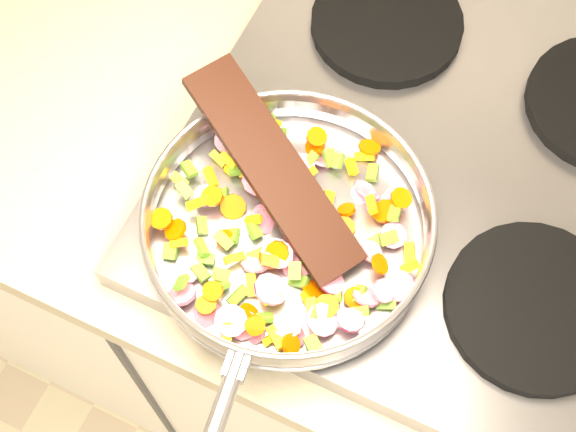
% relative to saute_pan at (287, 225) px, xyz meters
% --- Properties ---
extents(cooktop, '(0.60, 0.60, 0.04)m').
position_rel_saute_pan_xyz_m(cooktop, '(0.13, 0.18, -0.06)').
color(cooktop, '#939399').
rests_on(cooktop, counter_top).
extents(grate_fl, '(0.19, 0.19, 0.02)m').
position_rel_saute_pan_xyz_m(grate_fl, '(-0.01, 0.04, -0.04)').
color(grate_fl, black).
rests_on(grate_fl, cooktop).
extents(grate_fr, '(0.19, 0.19, 0.02)m').
position_rel_saute_pan_xyz_m(grate_fr, '(0.27, 0.04, -0.04)').
color(grate_fr, black).
rests_on(grate_fr, cooktop).
extents(grate_bl, '(0.19, 0.19, 0.02)m').
position_rel_saute_pan_xyz_m(grate_bl, '(-0.01, 0.32, -0.04)').
color(grate_bl, black).
rests_on(grate_bl, cooktop).
extents(saute_pan, '(0.34, 0.51, 0.05)m').
position_rel_saute_pan_xyz_m(saute_pan, '(0.00, 0.00, 0.00)').
color(saute_pan, '#9E9EA5').
rests_on(saute_pan, grate_fl).
extents(vegetable_heap, '(0.29, 0.29, 0.05)m').
position_rel_saute_pan_xyz_m(vegetable_heap, '(0.00, -0.00, -0.01)').
color(vegetable_heap, yellow).
rests_on(vegetable_heap, saute_pan).
extents(wooden_spatula, '(0.25, 0.18, 0.07)m').
position_rel_saute_pan_xyz_m(wooden_spatula, '(-0.04, 0.04, 0.03)').
color(wooden_spatula, black).
rests_on(wooden_spatula, saute_pan).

